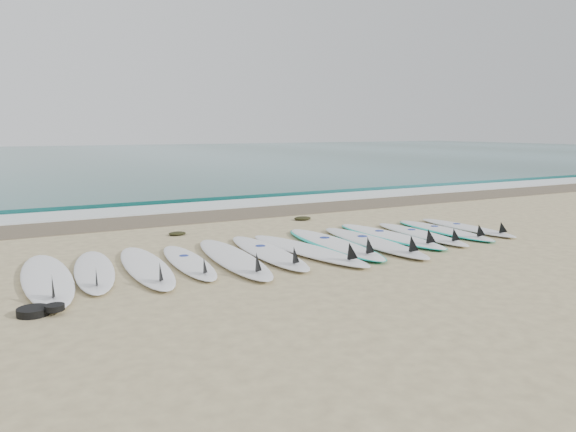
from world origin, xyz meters
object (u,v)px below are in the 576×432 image
leash_coil (38,311)px  surfboard_6 (309,250)px  surfboard_12 (468,227)px  surfboard_0 (47,279)px

leash_coil → surfboard_6: bearing=15.9°
surfboard_6 → surfboard_12: size_ratio=1.24×
surfboard_0 → surfboard_12: (7.42, 0.17, -0.01)m
surfboard_6 → surfboard_12: 3.71m
surfboard_0 → surfboard_12: 7.42m
surfboard_0 → leash_coil: 1.26m
surfboard_6 → surfboard_12: surfboard_6 is taller
surfboard_12 → leash_coil: bearing=-169.5°
surfboard_12 → leash_coil: (-7.64, -1.41, -0.00)m
surfboard_0 → surfboard_6: size_ratio=1.01×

